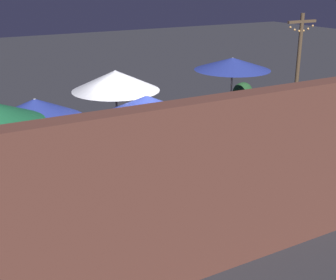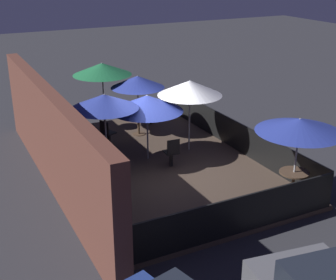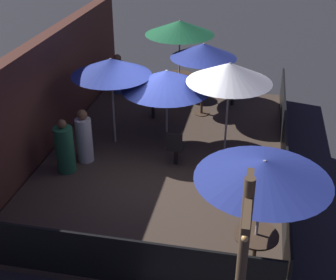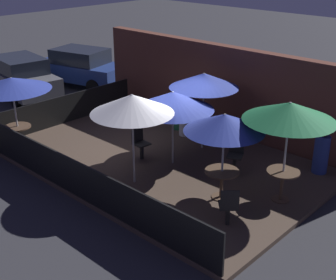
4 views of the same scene
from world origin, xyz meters
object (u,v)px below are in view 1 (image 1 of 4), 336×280
Objects in this scene: patron_0 at (271,181)px; light_post at (298,64)px; patio_umbrella_3 at (116,81)px; planter_box at (242,102)px; dining_table_2 at (230,112)px; patio_chair_0 at (174,153)px; patio_umbrella_2 at (232,64)px; patron_2 at (20,256)px; dining_table_1 at (42,173)px; patio_umbrella_4 at (184,110)px; patio_chair_2 at (94,195)px; patio_umbrella_1 at (36,109)px; patron_1 at (240,180)px; patio_umbrella_5 at (147,107)px.

patron_0 is 0.38× the size of light_post.
planter_box is at bearing -158.33° from patio_umbrella_3.
patio_chair_0 is at bearing 32.70° from dining_table_2.
patron_2 is (7.24, 4.65, -1.43)m from patio_umbrella_2.
dining_table_1 is (2.10, 0.89, -1.55)m from patio_umbrella_3.
planter_box is (-4.59, -3.30, -0.11)m from patio_chair_0.
dining_table_2 is at bearing -163.90° from dining_table_1.
patio_umbrella_3 is 4.24m from patron_0.
patron_2 is at bearing 32.70° from dining_table_2.
patio_umbrella_3 is 2.17m from patio_chair_0.
patio_umbrella_4 is at bearing -126.48° from patron_0.
patio_chair_0 is 0.99× the size of patio_chair_2.
patio_umbrella_3 is 1.76× the size of patron_0.
patio_umbrella_4 is 3.74m from patron_2.
patio_chair_2 is 3.44m from patron_0.
dining_table_2 is at bearing 139.83° from patron_0.
patio_umbrella_3 is 2.75m from dining_table_1.
dining_table_1 is 4.65m from patron_0.
patio_chair_2 is (1.60, -0.58, -1.58)m from patio_umbrella_4.
patron_1 is (-3.25, 2.41, -1.31)m from patio_umbrella_1.
patio_umbrella_3 is 1.83× the size of patron_2.
patron_1 reaches higher than patio_chair_0.
patio_umbrella_4 is at bearing 92.10° from patio_umbrella_3.
patio_umbrella_5 is 2.41× the size of patio_chair_0.
patio_umbrella_2 reaches higher than patio_umbrella_5.
patron_1 reaches higher than patron_0.
dining_table_2 is 0.61× the size of patron_2.
dining_table_1 is (2.21, -1.98, -1.52)m from patio_umbrella_4.
dining_table_1 is at bearing -41.97° from patio_umbrella_4.
patio_umbrella_2 is at bearing -102.73° from patron_1.
patron_2 is (1.10, 2.88, 0.01)m from dining_table_1.
dining_table_2 is 0.57× the size of patron_1.
patio_umbrella_3 reaches higher than patio_umbrella_4.
patio_chair_2 is 8.33m from planter_box.
planter_box is at bearing 55.60° from patron_2.
light_post reaches higher than patio_umbrella_3.
planter_box is (-5.42, -5.07, -1.69)m from patio_umbrella_4.
patio_umbrella_1 is 2.97m from patio_umbrella_4.
dining_table_2 is 0.85× the size of patio_chair_0.
patio_umbrella_5 reaches higher than dining_table_1.
patio_chair_2 is 2.26m from patron_2.
patron_2 is 0.37× the size of light_post.
patron_0 is 4.89m from patron_2.
patio_umbrella_5 reaches higher than patron_1.
patio_umbrella_4 is 1.96× the size of planter_box.
patio_umbrella_3 is at bearing 70.88° from patron_2.
light_post is (-8.52, -1.57, 1.27)m from dining_table_1.
dining_table_1 is at bearing 90.30° from patron_2.
patio_umbrella_1 is 1.60× the size of patron_0.
dining_table_1 is (6.14, 1.77, -1.44)m from patio_umbrella_2.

